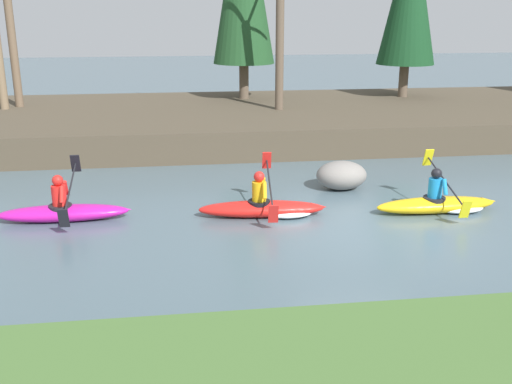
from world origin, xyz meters
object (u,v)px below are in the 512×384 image
Objects in this scene: boulder_midstream at (341,175)px; kayaker_middle at (267,207)px; kayaker_trailing at (64,211)px; kayaker_lead at (441,203)px.

kayaker_middle is at bearing -140.60° from boulder_midstream.
kayaker_middle reaches higher than boulder_midstream.
kayaker_trailing is at bearing -167.17° from boulder_midstream.
kayaker_lead is 1.00× the size of kayaker_trailing.
kayaker_lead reaches higher than boulder_midstream.
kayaker_trailing is (-8.09, 0.53, 0.02)m from kayaker_lead.
kayaker_lead is 8.11m from kayaker_trailing.
boulder_midstream is at bearing 129.22° from kayaker_lead.
kayaker_trailing is (-4.26, 0.29, 0.02)m from kayaker_middle.
boulder_midstream is at bearing 12.79° from kayaker_trailing.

